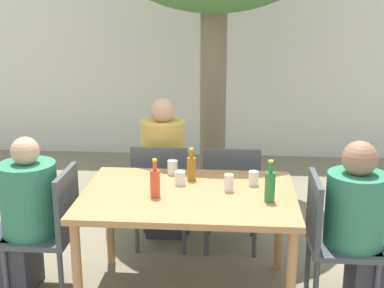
# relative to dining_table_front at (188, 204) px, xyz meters

# --- Properties ---
(cafe_building_wall) EXTENTS (10.00, 0.08, 2.80)m
(cafe_building_wall) POSITION_rel_dining_table_front_xyz_m (0.00, 3.49, 0.71)
(cafe_building_wall) COLOR white
(cafe_building_wall) RESTS_ON ground_plane
(dining_table_front) EXTENTS (1.40, 0.99, 0.77)m
(dining_table_front) POSITION_rel_dining_table_front_xyz_m (0.00, 0.00, 0.00)
(dining_table_front) COLOR #B27F4C
(dining_table_front) RESTS_ON ground_plane
(patio_chair_0) EXTENTS (0.44, 0.44, 0.89)m
(patio_chair_0) POSITION_rel_dining_table_front_xyz_m (-0.93, 0.00, -0.18)
(patio_chair_0) COLOR #474C51
(patio_chair_0) RESTS_ON ground_plane
(patio_chair_1) EXTENTS (0.44, 0.44, 0.89)m
(patio_chair_1) POSITION_rel_dining_table_front_xyz_m (0.93, 0.00, -0.18)
(patio_chair_1) COLOR #474C51
(patio_chair_1) RESTS_ON ground_plane
(patio_chair_2) EXTENTS (0.44, 0.44, 0.89)m
(patio_chair_2) POSITION_rel_dining_table_front_xyz_m (-0.28, 0.73, -0.18)
(patio_chair_2) COLOR #474C51
(patio_chair_2) RESTS_ON ground_plane
(patio_chair_3) EXTENTS (0.44, 0.44, 0.89)m
(patio_chair_3) POSITION_rel_dining_table_front_xyz_m (0.28, 0.73, -0.18)
(patio_chair_3) COLOR #474C51
(patio_chair_3) RESTS_ON ground_plane
(person_seated_0) EXTENTS (0.59, 0.38, 1.12)m
(person_seated_0) POSITION_rel_dining_table_front_xyz_m (-1.17, -0.00, -0.18)
(person_seated_0) COLOR #383842
(person_seated_0) RESTS_ON ground_plane
(person_seated_1) EXTENTS (0.59, 0.38, 1.14)m
(person_seated_1) POSITION_rel_dining_table_front_xyz_m (1.17, -0.00, -0.17)
(person_seated_1) COLOR #383842
(person_seated_1) RESTS_ON ground_plane
(person_seated_2) EXTENTS (0.36, 0.58, 1.23)m
(person_seated_2) POSITION_rel_dining_table_front_xyz_m (-0.28, 0.95, -0.13)
(person_seated_2) COLOR #383842
(person_seated_2) RESTS_ON ground_plane
(soda_bottle_0) EXTENTS (0.06, 0.06, 0.25)m
(soda_bottle_0) POSITION_rel_dining_table_front_xyz_m (-0.21, -0.09, 0.18)
(soda_bottle_0) COLOR #DB4C2D
(soda_bottle_0) RESTS_ON dining_table_front
(amber_bottle_1) EXTENTS (0.06, 0.06, 0.23)m
(amber_bottle_1) POSITION_rel_dining_table_front_xyz_m (-0.00, 0.26, 0.17)
(amber_bottle_1) COLOR #9E661E
(amber_bottle_1) RESTS_ON dining_table_front
(green_bottle_2) EXTENTS (0.07, 0.07, 0.27)m
(green_bottle_2) POSITION_rel_dining_table_front_xyz_m (0.52, -0.11, 0.19)
(green_bottle_2) COLOR #287A38
(green_bottle_2) RESTS_ON dining_table_front
(drinking_glass_0) EXTENTS (0.06, 0.06, 0.12)m
(drinking_glass_0) POSITION_rel_dining_table_front_xyz_m (0.26, 0.05, 0.14)
(drinking_glass_0) COLOR silver
(drinking_glass_0) RESTS_ON dining_table_front
(drinking_glass_1) EXTENTS (0.07, 0.07, 0.10)m
(drinking_glass_1) POSITION_rel_dining_table_front_xyz_m (-0.07, 0.15, 0.13)
(drinking_glass_1) COLOR silver
(drinking_glass_1) RESTS_ON dining_table_front
(drinking_glass_2) EXTENTS (0.07, 0.07, 0.10)m
(drinking_glass_2) POSITION_rel_dining_table_front_xyz_m (-0.15, 0.37, 0.13)
(drinking_glass_2) COLOR silver
(drinking_glass_2) RESTS_ON dining_table_front
(drinking_glass_3) EXTENTS (0.07, 0.07, 0.10)m
(drinking_glass_3) POSITION_rel_dining_table_front_xyz_m (0.43, 0.18, 0.13)
(drinking_glass_3) COLOR silver
(drinking_glass_3) RESTS_ON dining_table_front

